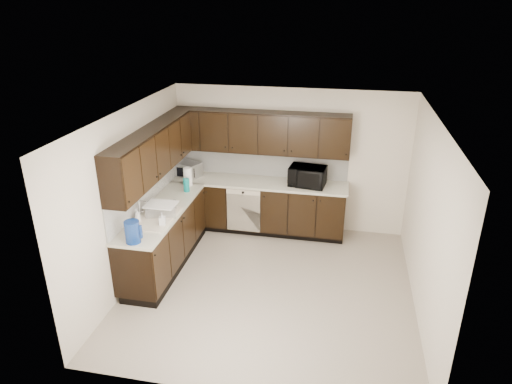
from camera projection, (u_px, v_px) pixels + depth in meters
floor at (270, 287)px, 6.58m from camera, size 4.00×4.00×0.00m
ceiling at (272, 116)px, 5.60m from camera, size 4.00×4.00×0.00m
wall_back at (290, 160)px, 7.89m from camera, size 4.00×0.02×2.50m
wall_left at (131, 197)px, 6.45m from camera, size 0.02×4.00×2.50m
wall_right at (427, 222)px, 5.73m from camera, size 0.02×4.00×2.50m
wall_front at (235, 297)px, 4.29m from camera, size 4.00×0.02×2.50m
lower_cabinets at (222, 221)px, 7.60m from camera, size 3.00×2.80×0.90m
countertop at (221, 193)px, 7.40m from camera, size 3.03×2.83×0.04m
backsplash at (211, 173)px, 7.53m from camera, size 3.00×2.80×0.48m
upper_cabinets at (215, 141)px, 7.17m from camera, size 3.00×2.80×0.70m
dishwasher at (243, 208)px, 7.76m from camera, size 0.58×0.04×0.78m
sink at (155, 222)px, 6.53m from camera, size 0.54×0.82×0.42m
microwave at (307, 176)px, 7.60m from camera, size 0.64×0.47×0.33m
soap_bottle_a at (162, 219)px, 6.27m from camera, size 0.11×0.11×0.19m
soap_bottle_b at (137, 216)px, 6.35m from camera, size 0.10×0.10×0.21m
toaster_oven at (189, 169)px, 8.01m from camera, size 0.48×0.43×0.25m
storage_bin at (161, 210)px, 6.59m from camera, size 0.49×0.42×0.16m
blue_pitcher at (132, 232)px, 5.82m from camera, size 0.24×0.24×0.30m
teal_tumbler at (186, 185)px, 7.38m from camera, size 0.13×0.13×0.22m
paper_towel_roll at (188, 177)px, 7.60m from camera, size 0.19×0.19×0.31m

